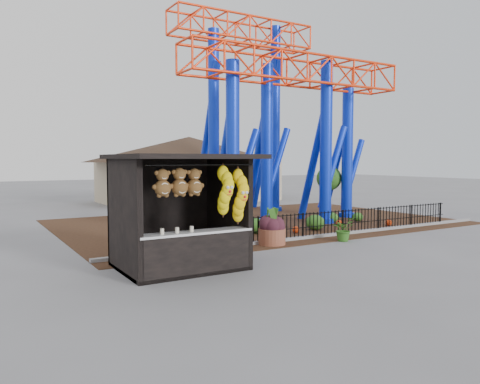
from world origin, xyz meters
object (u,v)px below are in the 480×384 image
terracotta_planter (272,237)px  potted_plant (343,229)px  roller_coaster (274,88)px  prize_booth (183,214)px

terracotta_planter → potted_plant: bearing=-15.1°
roller_coaster → prize_booth: bearing=-137.9°
prize_booth → terracotta_planter: prize_booth is taller
terracotta_planter → potted_plant: 2.78m
prize_booth → potted_plant: bearing=8.8°
roller_coaster → potted_plant: bearing=-101.5°
prize_booth → roller_coaster: (8.10, 7.31, 4.92)m
prize_booth → roller_coaster: bearing=42.1°
roller_coaster → potted_plant: roller_coaster is taller
potted_plant → terracotta_planter: bearing=154.5°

